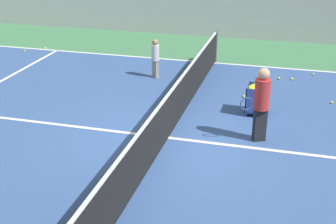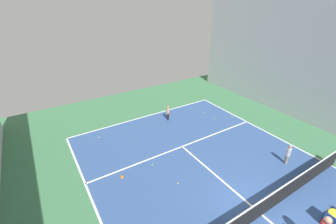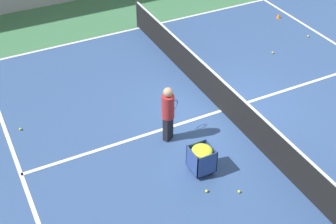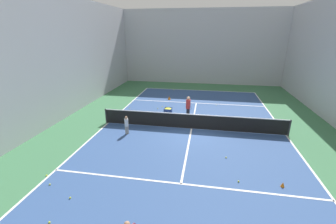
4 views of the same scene
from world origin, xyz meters
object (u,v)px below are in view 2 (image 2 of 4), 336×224
(tennis_net, at_px, (264,206))
(player_near_baseline, at_px, (168,112))
(training_cone_1, at_px, (122,176))
(child_midcourt, at_px, (288,153))
(ball_cart, at_px, (334,216))

(tennis_net, height_order, player_near_baseline, player_near_baseline)
(tennis_net, xyz_separation_m, training_cone_1, (4.03, -5.08, -0.42))
(player_near_baseline, xyz_separation_m, child_midcourt, (-2.74, 7.46, 0.01))
(tennis_net, bearing_deg, player_near_baseline, -96.84)
(player_near_baseline, xyz_separation_m, ball_cart, (-0.76, 10.59, -0.13))
(tennis_net, bearing_deg, ball_cart, 136.85)
(ball_cart, xyz_separation_m, training_cone_1, (5.86, -6.79, -0.41))
(child_midcourt, relative_size, training_cone_1, 5.61)
(training_cone_1, bearing_deg, ball_cart, 130.77)
(tennis_net, relative_size, player_near_baseline, 10.29)
(ball_cart, distance_m, training_cone_1, 8.98)
(child_midcourt, xyz_separation_m, ball_cart, (1.98, 3.13, -0.14))
(tennis_net, bearing_deg, child_midcourt, -159.54)
(tennis_net, distance_m, player_near_baseline, 8.94)
(tennis_net, xyz_separation_m, child_midcourt, (-3.80, -1.42, 0.13))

